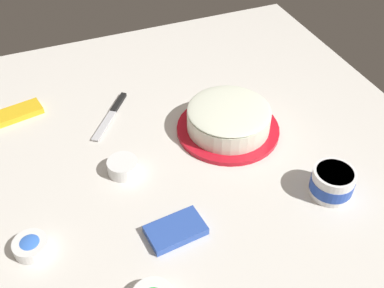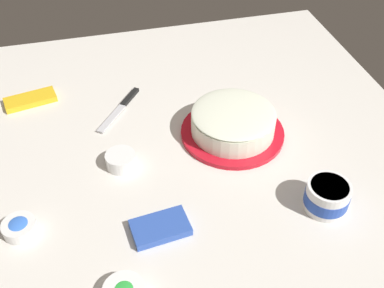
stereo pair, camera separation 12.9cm
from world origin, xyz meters
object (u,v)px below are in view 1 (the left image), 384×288
at_px(candy_box_upper, 176,230).
at_px(frosted_cake, 228,120).
at_px(sprinkle_bowl_blue, 31,246).
at_px(spreading_knife, 113,112).
at_px(sprinkle_bowl_pink, 123,166).
at_px(frosting_tub, 332,182).
at_px(candy_box_lower, 15,114).

bearing_deg(candy_box_upper, frosted_cake, -139.51).
bearing_deg(frosted_cake, sprinkle_bowl_blue, 19.83).
height_order(frosted_cake, spreading_knife, frosted_cake).
bearing_deg(sprinkle_bowl_pink, frosting_tub, 150.31).
distance_m(frosting_tub, spreading_knife, 0.69).
distance_m(sprinkle_bowl_blue, candy_box_upper, 0.34).
bearing_deg(candy_box_lower, sprinkle_bowl_blue, 76.40).
height_order(frosting_tub, spreading_knife, frosting_tub).
relative_size(frosted_cake, candy_box_upper, 2.23).
height_order(frosted_cake, sprinkle_bowl_pink, frosted_cake).
xyz_separation_m(sprinkle_bowl_pink, candy_box_lower, (0.24, -0.36, -0.01)).
height_order(frosted_cake, frosting_tub, frosted_cake).
bearing_deg(frosting_tub, sprinkle_bowl_blue, -8.10).
bearing_deg(frosted_cake, spreading_knife, -35.28).
distance_m(spreading_knife, sprinkle_bowl_pink, 0.26).
relative_size(frosted_cake, sprinkle_bowl_blue, 3.76).
bearing_deg(sprinkle_bowl_blue, candy_box_lower, -92.15).
bearing_deg(sprinkle_bowl_pink, candy_box_lower, -55.73).
xyz_separation_m(candy_box_lower, candy_box_upper, (-0.31, 0.60, 0.00)).
distance_m(frosted_cake, spreading_knife, 0.37).
distance_m(frosted_cake, frosting_tub, 0.35).
distance_m(frosting_tub, candy_box_upper, 0.42).
height_order(sprinkle_bowl_blue, candy_box_upper, sprinkle_bowl_blue).
xyz_separation_m(frosted_cake, spreading_knife, (0.30, -0.21, -0.04)).
distance_m(frosted_cake, sprinkle_bowl_pink, 0.34).
relative_size(frosting_tub, sprinkle_bowl_pink, 1.33).
height_order(sprinkle_bowl_pink, sprinkle_bowl_blue, sprinkle_bowl_pink).
bearing_deg(candy_box_upper, candy_box_lower, -69.50).
xyz_separation_m(frosting_tub, candy_box_lower, (0.72, -0.63, -0.03)).
height_order(frosting_tub, candy_box_lower, frosting_tub).
height_order(spreading_knife, sprinkle_bowl_pink, sprinkle_bowl_pink).
bearing_deg(candy_box_upper, frosting_tub, 169.74).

